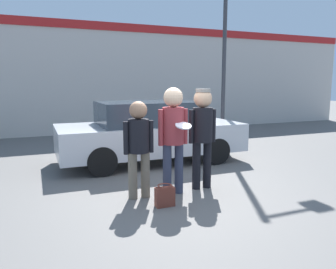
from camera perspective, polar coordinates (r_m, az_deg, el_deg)
name	(u,v)px	position (r m, az deg, el deg)	size (l,w,h in m)	color
ground_plane	(177,194)	(5.76, 1.55, -10.37)	(56.00, 56.00, 0.00)	#5B5956
storefront_building	(95,78)	(12.81, -12.52, 9.62)	(24.00, 0.22, 4.14)	beige
person_left	(139,142)	(5.38, -5.14, -1.28)	(0.51, 0.34, 1.62)	#665B4C
person_middle_with_frisbee	(173,130)	(5.54, 0.92, 0.76)	(0.54, 0.58, 1.83)	#2D3347
person_right	(202,128)	(5.88, 6.01, 1.07)	(0.53, 0.36, 1.81)	black
parked_car_near	(150,132)	(7.94, -3.19, 0.48)	(4.38, 1.86, 1.47)	#B7BABF
street_lamp	(231,8)	(10.59, 10.90, 20.78)	(1.26, 0.35, 6.84)	#38383D
handbag	(165,196)	(5.18, -0.56, -10.66)	(0.30, 0.23, 0.34)	brown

